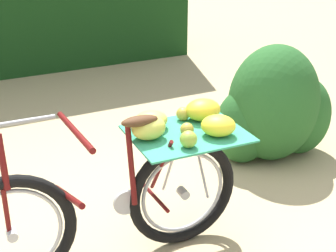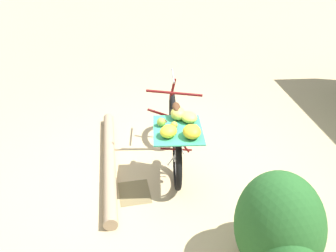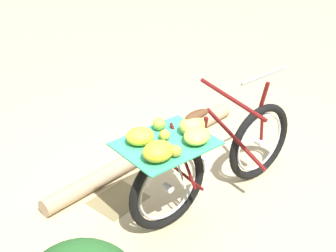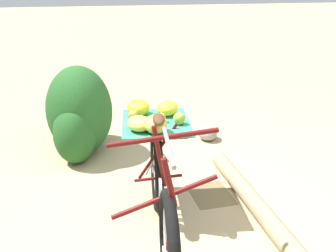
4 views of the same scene
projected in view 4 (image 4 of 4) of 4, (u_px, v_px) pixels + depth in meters
name	position (u px, v px, depth m)	size (l,w,h in m)	color
ground_plane	(170.00, 219.00, 3.15)	(60.00, 60.00, 0.00)	tan
bicycle	(159.00, 177.00, 2.79)	(1.80, 0.79, 1.03)	black
fallen_log	(271.00, 224.00, 2.96)	(0.15, 0.15, 2.39)	#9E8466
shrub_cluster	(80.00, 115.00, 4.25)	(1.05, 0.72, 1.00)	#235623
path_stone	(207.00, 133.00, 4.71)	(0.29, 0.24, 0.18)	gray
leaf_litter_patch	(211.00, 194.00, 3.51)	(0.44, 0.36, 0.01)	olive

